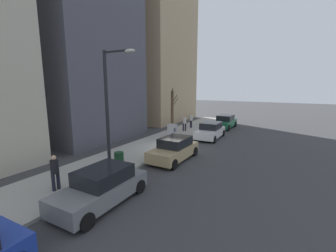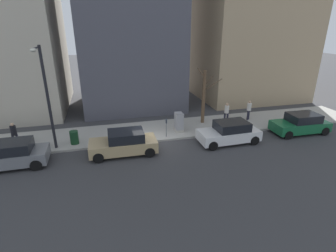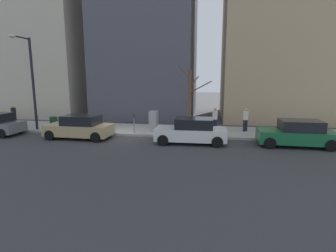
{
  "view_description": "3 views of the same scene",
  "coord_description": "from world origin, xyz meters",
  "px_view_note": "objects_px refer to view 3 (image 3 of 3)",
  "views": [
    {
      "loc": [
        -7.83,
        14.95,
        4.91
      ],
      "look_at": [
        1.41,
        -1.72,
        1.5
      ],
      "focal_mm": 24.0,
      "sensor_mm": 36.0,
      "label": 1
    },
    {
      "loc": [
        -16.38,
        3.12,
        7.76
      ],
      "look_at": [
        -0.11,
        -1.09,
        1.19
      ],
      "focal_mm": 28.0,
      "sensor_mm": 36.0,
      "label": 2
    },
    {
      "loc": [
        -16.66,
        -6.29,
        3.83
      ],
      "look_at": [
        -0.23,
        -3.59,
        0.82
      ],
      "focal_mm": 28.0,
      "sensor_mm": 36.0,
      "label": 3
    }
  ],
  "objects_px": {
    "parked_car_white": "(191,131)",
    "office_tower_right": "(44,12)",
    "parked_car_green": "(297,134)",
    "pedestrian_far_corner": "(14,114)",
    "streetlamp": "(30,76)",
    "trash_bin": "(54,123)",
    "utility_box": "(154,121)",
    "pedestrian_near_meter": "(246,118)",
    "bare_tree": "(190,99)",
    "parked_car_tan": "(80,127)",
    "parking_meter": "(134,121)",
    "pedestrian_midblock": "(215,118)"
  },
  "relations": [
    {
      "from": "parked_car_white",
      "to": "streetlamp",
      "type": "distance_m",
      "value": 12.11
    },
    {
      "from": "parked_car_tan",
      "to": "bare_tree",
      "type": "bearing_deg",
      "value": -60.15
    },
    {
      "from": "parked_car_white",
      "to": "pedestrian_near_meter",
      "type": "relative_size",
      "value": 2.55
    },
    {
      "from": "bare_tree",
      "to": "trash_bin",
      "type": "height_order",
      "value": "bare_tree"
    },
    {
      "from": "bare_tree",
      "to": "pedestrian_far_corner",
      "type": "relative_size",
      "value": 2.77
    },
    {
      "from": "parking_meter",
      "to": "bare_tree",
      "type": "distance_m",
      "value": 4.46
    },
    {
      "from": "streetlamp",
      "to": "pedestrian_midblock",
      "type": "height_order",
      "value": "streetlamp"
    },
    {
      "from": "parked_car_green",
      "to": "trash_bin",
      "type": "height_order",
      "value": "parked_car_green"
    },
    {
      "from": "bare_tree",
      "to": "pedestrian_near_meter",
      "type": "height_order",
      "value": "bare_tree"
    },
    {
      "from": "trash_bin",
      "to": "pedestrian_near_meter",
      "type": "xyz_separation_m",
      "value": [
        1.37,
        -13.95,
        0.49
      ]
    },
    {
      "from": "parked_car_white",
      "to": "office_tower_right",
      "type": "relative_size",
      "value": 0.19
    },
    {
      "from": "parked_car_white",
      "to": "pedestrian_far_corner",
      "type": "relative_size",
      "value": 2.55
    },
    {
      "from": "streetlamp",
      "to": "pedestrian_near_meter",
      "type": "distance_m",
      "value": 15.51
    },
    {
      "from": "pedestrian_midblock",
      "to": "pedestrian_near_meter",
      "type": "bearing_deg",
      "value": 54.92
    },
    {
      "from": "parked_car_tan",
      "to": "pedestrian_far_corner",
      "type": "distance_m",
      "value": 7.36
    },
    {
      "from": "streetlamp",
      "to": "pedestrian_far_corner",
      "type": "xyz_separation_m",
      "value": [
        1.15,
        2.58,
        -2.93
      ]
    },
    {
      "from": "parked_car_green",
      "to": "utility_box",
      "type": "height_order",
      "value": "utility_box"
    },
    {
      "from": "utility_box",
      "to": "pedestrian_far_corner",
      "type": "height_order",
      "value": "pedestrian_far_corner"
    },
    {
      "from": "trash_bin",
      "to": "pedestrian_midblock",
      "type": "relative_size",
      "value": 0.54
    },
    {
      "from": "streetlamp",
      "to": "trash_bin",
      "type": "height_order",
      "value": "streetlamp"
    },
    {
      "from": "streetlamp",
      "to": "parked_car_white",
      "type": "bearing_deg",
      "value": -97.55
    },
    {
      "from": "parked_car_white",
      "to": "pedestrian_near_meter",
      "type": "bearing_deg",
      "value": -46.64
    },
    {
      "from": "parked_car_green",
      "to": "pedestrian_far_corner",
      "type": "relative_size",
      "value": 2.55
    },
    {
      "from": "streetlamp",
      "to": "trash_bin",
      "type": "relative_size",
      "value": 7.22
    },
    {
      "from": "trash_bin",
      "to": "pedestrian_midblock",
      "type": "bearing_deg",
      "value": -84.19
    },
    {
      "from": "parked_car_tan",
      "to": "parking_meter",
      "type": "height_order",
      "value": "parked_car_tan"
    },
    {
      "from": "parked_car_tan",
      "to": "streetlamp",
      "type": "height_order",
      "value": "streetlamp"
    },
    {
      "from": "parked_car_green",
      "to": "pedestrian_near_meter",
      "type": "xyz_separation_m",
      "value": [
        3.29,
        2.46,
        0.35
      ]
    },
    {
      "from": "parked_car_tan",
      "to": "pedestrian_far_corner",
      "type": "bearing_deg",
      "value": 70.48
    },
    {
      "from": "parked_car_tan",
      "to": "trash_bin",
      "type": "bearing_deg",
      "value": 58.04
    },
    {
      "from": "parked_car_green",
      "to": "parked_car_tan",
      "type": "height_order",
      "value": "same"
    },
    {
      "from": "parking_meter",
      "to": "bare_tree",
      "type": "bearing_deg",
      "value": -59.53
    },
    {
      "from": "bare_tree",
      "to": "utility_box",
      "type": "bearing_deg",
      "value": 117.88
    },
    {
      "from": "trash_bin",
      "to": "pedestrian_far_corner",
      "type": "relative_size",
      "value": 0.54
    },
    {
      "from": "streetlamp",
      "to": "trash_bin",
      "type": "bearing_deg",
      "value": -61.83
    },
    {
      "from": "utility_box",
      "to": "pedestrian_midblock",
      "type": "relative_size",
      "value": 0.86
    },
    {
      "from": "pedestrian_near_meter",
      "to": "parked_car_green",
      "type": "bearing_deg",
      "value": -98.09
    },
    {
      "from": "parked_car_green",
      "to": "pedestrian_near_meter",
      "type": "height_order",
      "value": "pedestrian_near_meter"
    },
    {
      "from": "bare_tree",
      "to": "pedestrian_near_meter",
      "type": "distance_m",
      "value": 4.21
    },
    {
      "from": "parked_car_green",
      "to": "parked_car_white",
      "type": "distance_m",
      "value": 6.02
    },
    {
      "from": "parking_meter",
      "to": "office_tower_right",
      "type": "relative_size",
      "value": 0.06
    },
    {
      "from": "parked_car_tan",
      "to": "trash_bin",
      "type": "xyz_separation_m",
      "value": [
        2.05,
        3.15,
        -0.14
      ]
    },
    {
      "from": "utility_box",
      "to": "bare_tree",
      "type": "xyz_separation_m",
      "value": [
        1.3,
        -2.45,
        1.55
      ]
    },
    {
      "from": "utility_box",
      "to": "pedestrian_near_meter",
      "type": "xyz_separation_m",
      "value": [
        0.97,
        -6.44,
        0.24
      ]
    },
    {
      "from": "parked_car_green",
      "to": "bare_tree",
      "type": "relative_size",
      "value": 0.92
    },
    {
      "from": "pedestrian_near_meter",
      "to": "pedestrian_far_corner",
      "type": "relative_size",
      "value": 1.0
    },
    {
      "from": "parked_car_green",
      "to": "pedestrian_far_corner",
      "type": "bearing_deg",
      "value": 84.2
    },
    {
      "from": "parked_car_green",
      "to": "pedestrian_far_corner",
      "type": "xyz_separation_m",
      "value": [
        2.46,
        20.15,
        0.35
      ]
    },
    {
      "from": "pedestrian_far_corner",
      "to": "office_tower_right",
      "type": "height_order",
      "value": "office_tower_right"
    },
    {
      "from": "streetlamp",
      "to": "trash_bin",
      "type": "xyz_separation_m",
      "value": [
        0.62,
        -1.15,
        -3.42
      ]
    }
  ]
}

